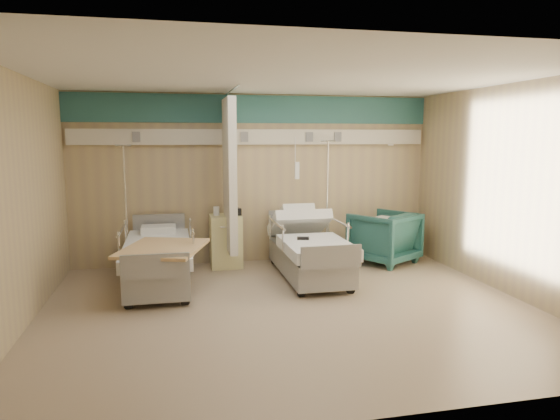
% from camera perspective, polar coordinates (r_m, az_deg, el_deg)
% --- Properties ---
extents(ground, '(6.00, 5.00, 0.00)m').
position_cam_1_polar(ground, '(6.27, 1.14, -11.23)').
color(ground, gray).
rests_on(ground, ground).
extents(room_walls, '(6.04, 5.04, 2.82)m').
position_cam_1_polar(room_walls, '(6.15, 0.36, 6.14)').
color(room_walls, tan).
rests_on(room_walls, ground).
extents(bed_right, '(1.00, 2.16, 0.63)m').
position_cam_1_polar(bed_right, '(7.53, 3.32, -5.38)').
color(bed_right, silver).
rests_on(bed_right, ground).
extents(bed_left, '(1.00, 2.16, 0.63)m').
position_cam_1_polar(bed_left, '(7.27, -13.74, -6.10)').
color(bed_left, silver).
rests_on(bed_left, ground).
extents(bedside_cabinet, '(0.50, 0.48, 0.85)m').
position_cam_1_polar(bedside_cabinet, '(8.16, -6.21, -3.54)').
color(bedside_cabinet, beige).
rests_on(bedside_cabinet, ground).
extents(visitor_armchair, '(1.28, 1.29, 0.87)m').
position_cam_1_polar(visitor_armchair, '(8.55, 11.80, -3.07)').
color(visitor_armchair, '#1F4F4C').
rests_on(visitor_armchair, ground).
extents(waffle_blanket, '(0.75, 0.74, 0.06)m').
position_cam_1_polar(waffle_blanket, '(8.46, 12.13, 0.01)').
color(waffle_blanket, silver).
rests_on(waffle_blanket, visitor_armchair).
extents(iv_stand_right, '(0.37, 0.37, 2.05)m').
position_cam_1_polar(iv_stand_right, '(8.55, 5.35, -3.01)').
color(iv_stand_right, silver).
rests_on(iv_stand_right, ground).
extents(iv_stand_left, '(0.35, 0.35, 1.99)m').
position_cam_1_polar(iv_stand_left, '(8.12, -17.01, -4.05)').
color(iv_stand_left, silver).
rests_on(iv_stand_left, ground).
extents(call_remote, '(0.18, 0.11, 0.04)m').
position_cam_1_polar(call_remote, '(7.22, 2.65, -3.25)').
color(call_remote, black).
rests_on(call_remote, bed_right).
extents(tan_blanket, '(1.28, 1.44, 0.04)m').
position_cam_1_polar(tan_blanket, '(6.74, -13.21, -4.28)').
color(tan_blanket, tan).
rests_on(tan_blanket, bed_left).
extents(toiletry_bag, '(0.24, 0.18, 0.12)m').
position_cam_1_polar(toiletry_bag, '(8.02, -5.29, -0.22)').
color(toiletry_bag, black).
rests_on(toiletry_bag, bedside_cabinet).
extents(white_cup, '(0.13, 0.13, 0.14)m').
position_cam_1_polar(white_cup, '(8.08, -7.29, -0.11)').
color(white_cup, white).
rests_on(white_cup, bedside_cabinet).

